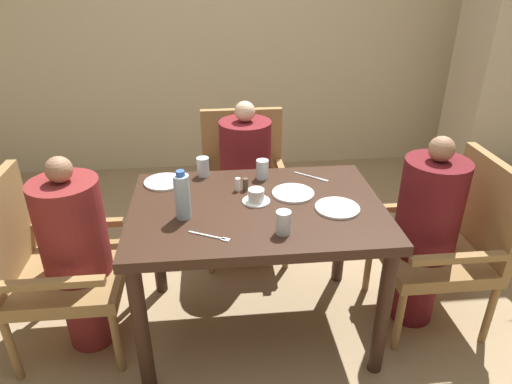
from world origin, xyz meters
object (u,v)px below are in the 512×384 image
chair_left_side (47,263)px  glass_tall_far (262,169)px  plate_main_right (164,182)px  water_bottle (182,196)px  diner_in_right_chair (425,232)px  glass_tall_near (283,222)px  glass_tall_mid (203,167)px  diner_in_left_chair (77,254)px  chair_far_side (244,179)px  diner_in_far_chair (246,182)px  chair_right_side (450,239)px  plate_main_left (337,208)px  plate_dessert_center (293,193)px  teacup_with_saucer (257,197)px

chair_left_side → glass_tall_far: (1.10, 0.30, 0.32)m
plate_main_right → water_bottle: bearing=-72.5°
diner_in_right_chair → glass_tall_near: (-0.80, -0.26, 0.26)m
glass_tall_near → glass_tall_mid: size_ratio=1.00×
diner_in_left_chair → plate_main_right: 0.56m
chair_far_side → water_bottle: size_ratio=4.01×
water_bottle → diner_in_far_chair: bearing=65.9°
glass_tall_far → chair_far_side: bearing=96.4°
diner_in_left_chair → chair_right_side: size_ratio=1.12×
plate_main_left → glass_tall_near: size_ratio=2.02×
plate_main_left → water_bottle: size_ratio=0.91×
plate_dessert_center → plate_main_left: bearing=-43.4°
plate_main_left → diner_in_right_chair: bearing=8.7°
chair_left_side → water_bottle: bearing=-6.6°
diner_in_far_chair → glass_tall_far: 0.48m
chair_left_side → plate_dessert_center: chair_left_side is taller
glass_tall_far → chair_right_side: bearing=-17.2°
plate_main_right → plate_main_left: bearing=-23.9°
chair_left_side → plate_dessert_center: size_ratio=4.42×
plate_main_left → glass_tall_near: bearing=-147.8°
diner_in_left_chair → chair_far_side: 1.23m
diner_in_right_chair → plate_main_right: size_ratio=5.10×
chair_left_side → chair_right_side: (2.07, 0.00, 0.00)m
diner_in_far_chair → water_bottle: diner_in_far_chair is taller
water_bottle → glass_tall_far: (0.41, 0.38, -0.06)m
glass_tall_mid → teacup_with_saucer: bearing=-51.8°
diner_in_right_chair → plate_dessert_center: size_ratio=5.10×
teacup_with_saucer → water_bottle: size_ratio=0.58×
chair_left_side → chair_far_side: bearing=39.2°
chair_far_side → plate_dessert_center: 0.82m
water_bottle → chair_left_side: bearing=173.4°
diner_in_far_chair → chair_right_side: (1.04, -0.70, -0.05)m
plate_main_left → glass_tall_mid: (-0.64, 0.44, 0.05)m
diner_in_right_chair → teacup_with_saucer: size_ratio=7.92×
diner_in_far_chair → chair_right_side: bearing=-33.9°
diner_in_far_chair → plate_main_left: 0.89m
chair_left_side → plate_main_right: chair_left_side is taller
diner_in_far_chair → glass_tall_near: bearing=-84.8°
plate_main_right → glass_tall_far: (0.53, 0.01, 0.05)m
chair_left_side → plate_dessert_center: bearing=4.4°
glass_tall_far → chair_left_side: bearing=-164.6°
chair_left_side → chair_far_side: (1.04, 0.85, 0.00)m
plate_main_right → plate_dessert_center: bearing=-16.8°
glass_tall_mid → glass_tall_far: (0.32, -0.06, 0.00)m
water_bottle → glass_tall_near: (0.44, -0.18, -0.06)m
plate_main_left → plate_dessert_center: 0.25m
glass_tall_far → diner_in_right_chair: bearing=-20.1°
diner_in_right_chair → teacup_with_saucer: bearing=177.8°
chair_right_side → diner_in_left_chair: bearing=180.0°
diner_in_right_chair → glass_tall_mid: diner_in_right_chair is taller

